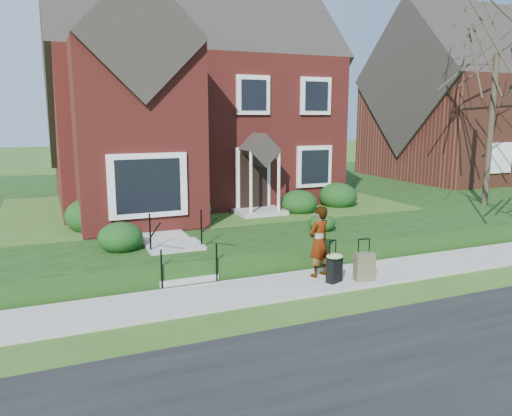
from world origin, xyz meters
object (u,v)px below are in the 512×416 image
woman (319,242)px  suitcase_black (334,266)px  suitcase_olive (364,267)px  front_steps (179,257)px

woman → suitcase_black: size_ratio=1.71×
woman → suitcase_black: woman is taller
woman → suitcase_olive: bearing=121.4°
suitcase_black → woman: bearing=80.3°
suitcase_olive → suitcase_black: bearing=179.5°
suitcase_black → suitcase_olive: bearing=-32.8°
woman → suitcase_olive: 1.21m
front_steps → suitcase_black: size_ratio=2.01×
front_steps → suitcase_olive: front_steps is taller
front_steps → suitcase_black: front_steps is taller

